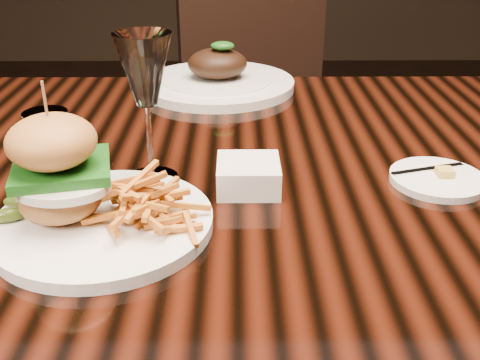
{
  "coord_description": "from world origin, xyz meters",
  "views": [
    {
      "loc": [
        -0.0,
        -0.75,
        1.09
      ],
      "look_at": [
        0.0,
        -0.18,
        0.81
      ],
      "focal_mm": 42.0,
      "sensor_mm": 36.0,
      "label": 1
    }
  ],
  "objects_px": {
    "dining_table": "(237,209)",
    "chair_far": "(263,104)",
    "far_dish": "(218,80)",
    "wine_glass": "(145,75)",
    "burger_plate": "(94,195)"
  },
  "relations": [
    {
      "from": "far_dish",
      "to": "chair_far",
      "type": "xyz_separation_m",
      "value": [
        0.12,
        0.52,
        -0.23
      ]
    },
    {
      "from": "dining_table",
      "to": "chair_far",
      "type": "relative_size",
      "value": 1.68
    },
    {
      "from": "dining_table",
      "to": "chair_far",
      "type": "distance_m",
      "value": 0.9
    },
    {
      "from": "wine_glass",
      "to": "far_dish",
      "type": "distance_m",
      "value": 0.44
    },
    {
      "from": "wine_glass",
      "to": "chair_far",
      "type": "height_order",
      "value": "same"
    },
    {
      "from": "burger_plate",
      "to": "dining_table",
      "type": "bearing_deg",
      "value": 47.46
    },
    {
      "from": "far_dish",
      "to": "chair_far",
      "type": "distance_m",
      "value": 0.58
    },
    {
      "from": "burger_plate",
      "to": "chair_far",
      "type": "relative_size",
      "value": 0.27
    },
    {
      "from": "far_dish",
      "to": "wine_glass",
      "type": "bearing_deg",
      "value": -100.6
    },
    {
      "from": "dining_table",
      "to": "chair_far",
      "type": "height_order",
      "value": "chair_far"
    },
    {
      "from": "wine_glass",
      "to": "chair_far",
      "type": "distance_m",
      "value": 1.03
    },
    {
      "from": "wine_glass",
      "to": "dining_table",
      "type": "bearing_deg",
      "value": 24.23
    },
    {
      "from": "dining_table",
      "to": "far_dish",
      "type": "height_order",
      "value": "far_dish"
    },
    {
      "from": "burger_plate",
      "to": "chair_far",
      "type": "distance_m",
      "value": 1.13
    },
    {
      "from": "dining_table",
      "to": "far_dish",
      "type": "relative_size",
      "value": 5.14
    }
  ]
}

